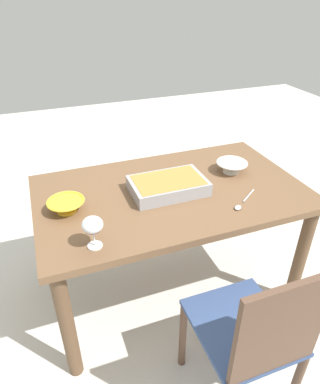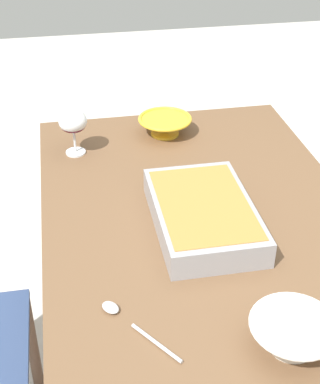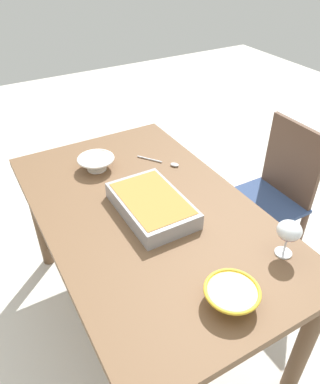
{
  "view_description": "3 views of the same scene",
  "coord_description": "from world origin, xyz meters",
  "px_view_note": "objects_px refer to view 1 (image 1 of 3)",
  "views": [
    {
      "loc": [
        -0.61,
        -1.47,
        1.69
      ],
      "look_at": [
        -0.11,
        -0.12,
        0.8
      ],
      "focal_mm": 32.29,
      "sensor_mm": 36.0,
      "label": 1
    },
    {
      "loc": [
        1.13,
        -0.34,
        1.62
      ],
      "look_at": [
        -0.07,
        -0.12,
        0.81
      ],
      "focal_mm": 52.5,
      "sensor_mm": 36.0,
      "label": 2
    },
    {
      "loc": [
        -1.1,
        0.56,
        1.72
      ],
      "look_at": [
        -0.01,
        -0.05,
        0.81
      ],
      "focal_mm": 34.61,
      "sensor_mm": 36.0,
      "label": 3
    }
  ],
  "objects_px": {
    "chair": "(253,337)",
    "casserole_dish": "(168,185)",
    "wine_glass": "(93,226)",
    "dining_table": "(171,205)",
    "mixing_bowl": "(66,205)",
    "serving_spoon": "(242,203)",
    "small_bowl": "(232,166)"
  },
  "relations": [
    {
      "from": "casserole_dish",
      "to": "small_bowl",
      "type": "distance_m",
      "value": 0.44
    },
    {
      "from": "dining_table",
      "to": "serving_spoon",
      "type": "xyz_separation_m",
      "value": [
        0.28,
        -0.26,
        0.11
      ]
    },
    {
      "from": "casserole_dish",
      "to": "small_bowl",
      "type": "relative_size",
      "value": 2.17
    },
    {
      "from": "mixing_bowl",
      "to": "dining_table",
      "type": "bearing_deg",
      "value": 0.95
    },
    {
      "from": "casserole_dish",
      "to": "chair",
      "type": "bearing_deg",
      "value": -85.7
    },
    {
      "from": "dining_table",
      "to": "mixing_bowl",
      "type": "relative_size",
      "value": 7.88
    },
    {
      "from": "dining_table",
      "to": "wine_glass",
      "type": "xyz_separation_m",
      "value": [
        -0.48,
        -0.32,
        0.21
      ]
    },
    {
      "from": "chair",
      "to": "serving_spoon",
      "type": "height_order",
      "value": "chair"
    },
    {
      "from": "mixing_bowl",
      "to": "small_bowl",
      "type": "xyz_separation_m",
      "value": [
        0.96,
        0.08,
        0.0
      ]
    },
    {
      "from": "wine_glass",
      "to": "casserole_dish",
      "type": "xyz_separation_m",
      "value": [
        0.46,
        0.31,
        -0.07
      ]
    },
    {
      "from": "dining_table",
      "to": "mixing_bowl",
      "type": "bearing_deg",
      "value": -179.05
    },
    {
      "from": "chair",
      "to": "casserole_dish",
      "type": "height_order",
      "value": "chair"
    },
    {
      "from": "mixing_bowl",
      "to": "small_bowl",
      "type": "height_order",
      "value": "small_bowl"
    },
    {
      "from": "small_bowl",
      "to": "serving_spoon",
      "type": "relative_size",
      "value": 0.91
    },
    {
      "from": "chair",
      "to": "wine_glass",
      "type": "height_order",
      "value": "chair"
    },
    {
      "from": "dining_table",
      "to": "casserole_dish",
      "type": "xyz_separation_m",
      "value": [
        -0.02,
        -0.01,
        0.14
      ]
    },
    {
      "from": "dining_table",
      "to": "chair",
      "type": "relative_size",
      "value": 1.61
    },
    {
      "from": "dining_table",
      "to": "small_bowl",
      "type": "bearing_deg",
      "value": 9.33
    },
    {
      "from": "serving_spoon",
      "to": "dining_table",
      "type": "bearing_deg",
      "value": 137.26
    },
    {
      "from": "wine_glass",
      "to": "casserole_dish",
      "type": "relative_size",
      "value": 0.38
    },
    {
      "from": "chair",
      "to": "dining_table",
      "type": "bearing_deg",
      "value": 92.63
    },
    {
      "from": "chair",
      "to": "casserole_dish",
      "type": "relative_size",
      "value": 2.25
    },
    {
      "from": "chair",
      "to": "mixing_bowl",
      "type": "bearing_deg",
      "value": 127.07
    },
    {
      "from": "dining_table",
      "to": "mixing_bowl",
      "type": "height_order",
      "value": "mixing_bowl"
    },
    {
      "from": "dining_table",
      "to": "wine_glass",
      "type": "distance_m",
      "value": 0.61
    },
    {
      "from": "casserole_dish",
      "to": "wine_glass",
      "type": "bearing_deg",
      "value": -145.95
    },
    {
      "from": "serving_spoon",
      "to": "chair",
      "type": "bearing_deg",
      "value": -114.38
    },
    {
      "from": "wine_glass",
      "to": "mixing_bowl",
      "type": "relative_size",
      "value": 0.81
    },
    {
      "from": "dining_table",
      "to": "mixing_bowl",
      "type": "distance_m",
      "value": 0.57
    },
    {
      "from": "chair",
      "to": "mixing_bowl",
      "type": "height_order",
      "value": "chair"
    },
    {
      "from": "chair",
      "to": "mixing_bowl",
      "type": "xyz_separation_m",
      "value": [
        -0.59,
        0.78,
        0.28
      ]
    },
    {
      "from": "chair",
      "to": "casserole_dish",
      "type": "bearing_deg",
      "value": 94.3
    }
  ]
}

